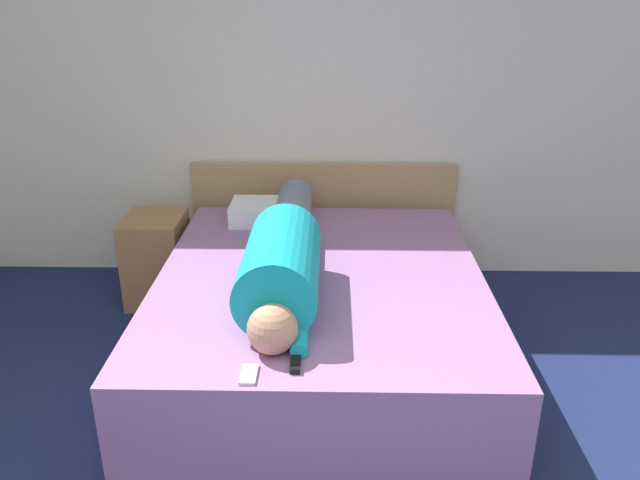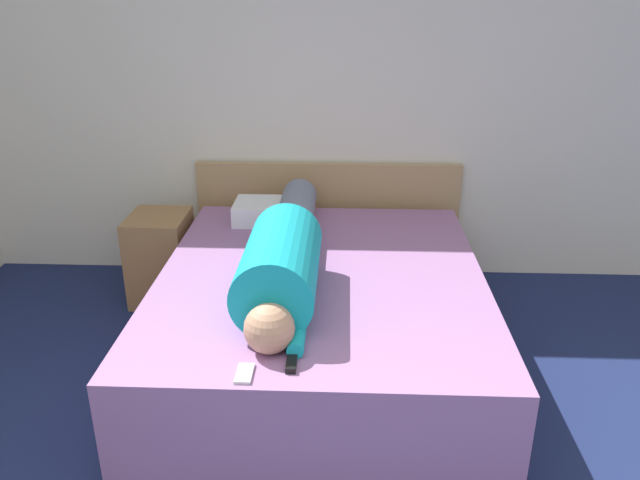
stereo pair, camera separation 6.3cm
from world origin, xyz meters
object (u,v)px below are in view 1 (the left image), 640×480
object	(u,v)px
cell_phone	(249,374)
pillow_near_headboard	(270,212)
bed	(321,318)
nightstand	(157,259)
tv_remote	(296,361)
person_lying	(284,254)

from	to	relation	value
cell_phone	pillow_near_headboard	bearing A→B (deg)	92.64
pillow_near_headboard	bed	bearing A→B (deg)	-66.06
bed	pillow_near_headboard	size ratio (longest dim) A/B	4.22
nightstand	pillow_near_headboard	world-z (taller)	pillow_near_headboard
pillow_near_headboard	tv_remote	xyz separation A→B (m)	(0.25, -1.59, -0.05)
nightstand	tv_remote	xyz separation A→B (m)	(0.98, -1.54, 0.26)
person_lying	pillow_near_headboard	xyz separation A→B (m)	(-0.16, 0.86, -0.09)
person_lying	tv_remote	world-z (taller)	person_lying
pillow_near_headboard	tv_remote	bearing A→B (deg)	-80.95
bed	nightstand	distance (m)	1.28
pillow_near_headboard	nightstand	bearing A→B (deg)	-176.02
cell_phone	nightstand	bearing A→B (deg)	116.43
bed	cell_phone	distance (m)	0.99
nightstand	tv_remote	bearing A→B (deg)	-57.44
bed	person_lying	world-z (taller)	person_lying
nightstand	pillow_near_headboard	bearing A→B (deg)	3.98
bed	cell_phone	world-z (taller)	cell_phone
pillow_near_headboard	cell_phone	xyz separation A→B (m)	(0.08, -1.68, -0.06)
nightstand	person_lying	xyz separation A→B (m)	(0.89, -0.81, 0.40)
nightstand	cell_phone	bearing A→B (deg)	-63.57
bed	cell_phone	bearing A→B (deg)	-105.67
bed	person_lying	xyz separation A→B (m)	(-0.18, -0.10, 0.42)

